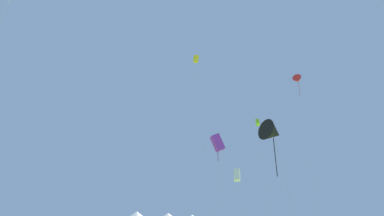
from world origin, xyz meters
The scene contains 6 objects.
kite_red_delta centered at (24.76, 48.30, 29.59)m, with size 2.67×2.70×30.71m.
kite_lime_box centered at (15.09, 48.61, 19.61)m, with size 1.05×2.03×20.47m.
kite_black_delta centered at (8.41, 25.67, 10.70)m, with size 3.28×3.44×12.12m.
kite_white_box centered at (12.63, 57.57, 10.45)m, with size 1.91×2.40×11.85m.
kite_purple_box centered at (4.59, 38.02, 12.50)m, with size 2.19×3.15×13.90m.
kite_yellow_box centered at (3.04, 51.61, 35.22)m, with size 2.83×2.61×36.25m.
Camera 1 is at (-3.88, -3.66, 1.82)m, focal length 26.47 mm.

